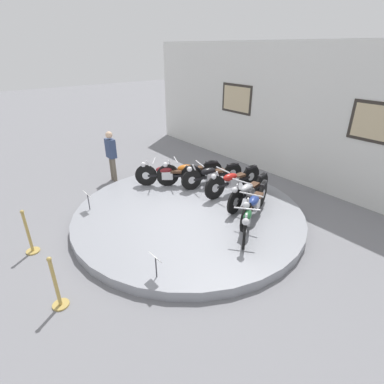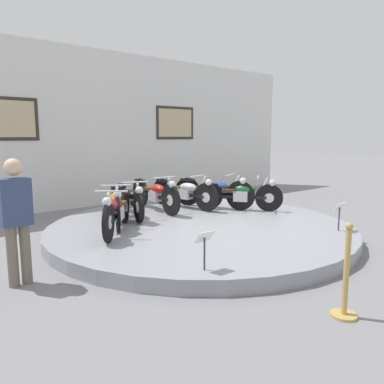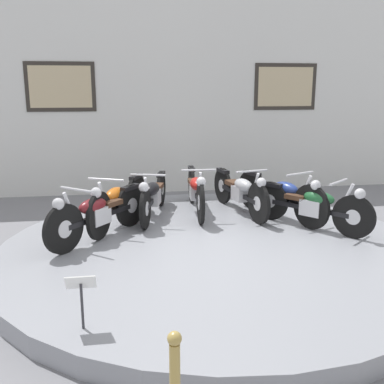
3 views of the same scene
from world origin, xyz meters
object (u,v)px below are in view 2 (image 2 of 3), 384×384
(motorcycle_silver, at_px, (185,192))
(motorcycle_blue, at_px, (215,191))
(motorcycle_maroon, at_px, (117,210))
(info_placard_front_left, at_px, (205,242))
(motorcycle_green, at_px, (241,194))
(motorcycle_red, at_px, (155,193))
(info_placard_front_centre, at_px, (340,210))
(visitor_standing, at_px, (16,215))
(motorcycle_black, at_px, (130,199))
(stanchion_post_left_of_entry, at_px, (345,286))
(motorcycle_orange, at_px, (115,203))

(motorcycle_silver, relative_size, motorcycle_blue, 1.05)
(motorcycle_maroon, distance_m, info_placard_front_left, 2.39)
(motorcycle_blue, xyz_separation_m, motorcycle_green, (0.27, -0.58, -0.02))
(motorcycle_red, height_order, info_placard_front_left, motorcycle_red)
(motorcycle_blue, height_order, info_placard_front_left, motorcycle_blue)
(motorcycle_maroon, relative_size, motorcycle_red, 0.78)
(motorcycle_silver, height_order, info_placard_front_centre, motorcycle_silver)
(visitor_standing, bearing_deg, motorcycle_maroon, 25.49)
(motorcycle_black, relative_size, motorcycle_silver, 0.97)
(motorcycle_maroon, bearing_deg, motorcycle_blue, 11.56)
(motorcycle_maroon, xyz_separation_m, motorcycle_silver, (2.28, 0.99, -0.00))
(motorcycle_silver, xyz_separation_m, info_placard_front_centre, (0.86, -3.38, -0.02))
(motorcycle_black, height_order, visitor_standing, visitor_standing)
(motorcycle_green, bearing_deg, motorcycle_silver, 130.00)
(info_placard_front_centre, bearing_deg, motorcycle_green, 90.71)
(motorcycle_black, distance_m, info_placard_front_centre, 4.10)
(motorcycle_red, distance_m, motorcycle_silver, 0.74)
(motorcycle_maroon, xyz_separation_m, motorcycle_black, (0.83, 0.99, -0.01))
(info_placard_front_left, relative_size, visitor_standing, 0.31)
(motorcycle_green, height_order, stanchion_post_left_of_entry, stanchion_post_left_of_entry)
(motorcycle_red, relative_size, visitor_standing, 1.24)
(motorcycle_silver, height_order, motorcycle_blue, motorcycle_blue)
(motorcycle_maroon, distance_m, motorcycle_blue, 2.89)
(motorcycle_silver, distance_m, info_placard_front_centre, 3.49)
(motorcycle_black, relative_size, motorcycle_red, 0.95)
(motorcycle_red, distance_m, motorcycle_green, 1.93)
(motorcycle_blue, bearing_deg, motorcycle_silver, 143.75)
(motorcycle_maroon, distance_m, motorcycle_green, 3.11)
(stanchion_post_left_of_entry, bearing_deg, motorcycle_red, 79.41)
(motorcycle_silver, relative_size, info_placard_front_centre, 3.83)
(motorcycle_red, xyz_separation_m, info_placard_front_left, (-1.58, -3.53, -0.03))
(motorcycle_orange, xyz_separation_m, visitor_standing, (-2.11, -1.46, 0.30))
(motorcycle_orange, xyz_separation_m, motorcycle_silver, (2.00, 0.41, -0.01))
(stanchion_post_left_of_entry, bearing_deg, info_placard_front_left, 112.37)
(motorcycle_red, bearing_deg, motorcycle_black, -168.17)
(motorcycle_silver, distance_m, info_placard_front_left, 4.09)
(motorcycle_green, relative_size, stanchion_post_left_of_entry, 1.52)
(motorcycle_green, relative_size, info_placard_front_centre, 3.05)
(motorcycle_maroon, height_order, motorcycle_blue, motorcycle_blue)
(motorcycle_green, height_order, info_placard_front_centre, motorcycle_green)
(motorcycle_maroon, distance_m, motorcycle_orange, 0.64)
(visitor_standing, bearing_deg, motorcycle_red, 30.74)
(motorcycle_red, xyz_separation_m, info_placard_front_centre, (1.59, -3.53, -0.03))
(info_placard_front_left, bearing_deg, stanchion_post_left_of_entry, -67.63)
(motorcycle_black, height_order, info_placard_front_left, motorcycle_black)
(stanchion_post_left_of_entry, bearing_deg, motorcycle_blue, 63.68)
(motorcycle_blue, distance_m, visitor_standing, 4.91)
(motorcycle_silver, bearing_deg, info_placard_front_centre, -75.71)
(info_placard_front_left, bearing_deg, motorcycle_silver, 55.71)
(motorcycle_black, relative_size, info_placard_front_left, 3.73)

